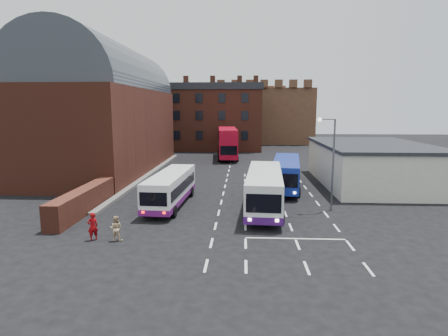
{
  "coord_description": "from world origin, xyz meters",
  "views": [
    {
      "loc": [
        1.83,
        -24.83,
        7.82
      ],
      "look_at": [
        0.0,
        10.0,
        2.2
      ],
      "focal_mm": 30.0,
      "sensor_mm": 36.0,
      "label": 1
    }
  ],
  "objects_px": {
    "bus_red_double": "(228,143)",
    "bus_blue": "(286,172)",
    "bus_white_outbound": "(171,186)",
    "bus_white_inbound": "(264,187)",
    "pedestrian_red": "(93,226)",
    "pedestrian_beige": "(116,228)",
    "street_lamp": "(330,155)"
  },
  "relations": [
    {
      "from": "bus_white_outbound",
      "to": "street_lamp",
      "type": "height_order",
      "value": "street_lamp"
    },
    {
      "from": "bus_red_double",
      "to": "pedestrian_red",
      "type": "distance_m",
      "value": 37.53
    },
    {
      "from": "street_lamp",
      "to": "pedestrian_beige",
      "type": "distance_m",
      "value": 16.22
    },
    {
      "from": "pedestrian_red",
      "to": "bus_red_double",
      "type": "bearing_deg",
      "value": -139.44
    },
    {
      "from": "bus_blue",
      "to": "pedestrian_red",
      "type": "relative_size",
      "value": 6.33
    },
    {
      "from": "bus_red_double",
      "to": "pedestrian_red",
      "type": "height_order",
      "value": "bus_red_double"
    },
    {
      "from": "bus_white_inbound",
      "to": "bus_blue",
      "type": "distance_m",
      "value": 8.17
    },
    {
      "from": "pedestrian_beige",
      "to": "street_lamp",
      "type": "bearing_deg",
      "value": -149.83
    },
    {
      "from": "bus_white_outbound",
      "to": "bus_red_double",
      "type": "distance_m",
      "value": 28.79
    },
    {
      "from": "pedestrian_red",
      "to": "pedestrian_beige",
      "type": "bearing_deg",
      "value": 140.22
    },
    {
      "from": "bus_white_inbound",
      "to": "pedestrian_red",
      "type": "distance_m",
      "value": 12.91
    },
    {
      "from": "bus_red_double",
      "to": "bus_white_inbound",
      "type": "bearing_deg",
      "value": 93.88
    },
    {
      "from": "bus_white_inbound",
      "to": "pedestrian_red",
      "type": "relative_size",
      "value": 6.59
    },
    {
      "from": "pedestrian_red",
      "to": "pedestrian_beige",
      "type": "height_order",
      "value": "pedestrian_red"
    },
    {
      "from": "bus_blue",
      "to": "pedestrian_red",
      "type": "bearing_deg",
      "value": 56.54
    },
    {
      "from": "pedestrian_beige",
      "to": "bus_white_inbound",
      "type": "bearing_deg",
      "value": -138.44
    },
    {
      "from": "bus_blue",
      "to": "bus_red_double",
      "type": "distance_m",
      "value": 22.81
    },
    {
      "from": "bus_white_inbound",
      "to": "bus_blue",
      "type": "relative_size",
      "value": 1.04
    },
    {
      "from": "bus_white_outbound",
      "to": "pedestrian_beige",
      "type": "distance_m",
      "value": 8.56
    },
    {
      "from": "bus_white_outbound",
      "to": "street_lamp",
      "type": "bearing_deg",
      "value": -1.83
    },
    {
      "from": "bus_blue",
      "to": "pedestrian_red",
      "type": "height_order",
      "value": "bus_blue"
    },
    {
      "from": "bus_white_outbound",
      "to": "bus_red_double",
      "type": "bearing_deg",
      "value": 86.39
    },
    {
      "from": "bus_red_double",
      "to": "pedestrian_beige",
      "type": "bearing_deg",
      "value": 78.18
    },
    {
      "from": "bus_white_outbound",
      "to": "pedestrian_beige",
      "type": "bearing_deg",
      "value": -98.13
    },
    {
      "from": "bus_red_double",
      "to": "street_lamp",
      "type": "bearing_deg",
      "value": 102.85
    },
    {
      "from": "street_lamp",
      "to": "pedestrian_red",
      "type": "distance_m",
      "value": 17.43
    },
    {
      "from": "bus_blue",
      "to": "pedestrian_beige",
      "type": "bearing_deg",
      "value": 59.75
    },
    {
      "from": "bus_white_outbound",
      "to": "bus_white_inbound",
      "type": "distance_m",
      "value": 7.57
    },
    {
      "from": "pedestrian_red",
      "to": "pedestrian_beige",
      "type": "xyz_separation_m",
      "value": [
        1.41,
        -0.01,
        -0.09
      ]
    },
    {
      "from": "bus_red_double",
      "to": "bus_blue",
      "type": "bearing_deg",
      "value": 102.92
    },
    {
      "from": "bus_white_outbound",
      "to": "bus_blue",
      "type": "height_order",
      "value": "bus_blue"
    },
    {
      "from": "bus_white_outbound",
      "to": "pedestrian_red",
      "type": "height_order",
      "value": "bus_white_outbound"
    }
  ]
}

